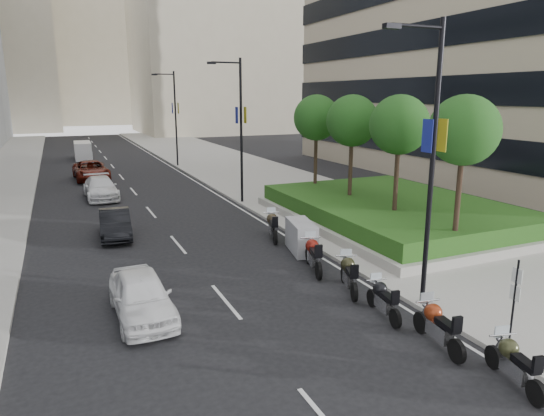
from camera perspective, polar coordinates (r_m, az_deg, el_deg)
ground at (r=14.03m, az=6.03°, el=-15.93°), size 160.00×160.00×0.00m
sidewalk_right at (r=43.86m, az=-3.23°, el=4.29°), size 10.00×100.00×0.15m
lane_edge at (r=42.32m, az=-9.97°, el=3.69°), size 0.12×100.00×0.01m
lane_centre at (r=41.41m, az=-16.97°, el=3.11°), size 0.12×100.00×0.01m
building_cream_right at (r=95.53m, az=-6.87°, el=19.77°), size 28.00×24.00×36.00m
building_cream_centre at (r=131.40m, az=-21.16°, el=17.62°), size 30.00×24.00×38.00m
planter at (r=26.98m, az=14.00°, el=-1.09°), size 10.00×14.00×0.40m
hedge at (r=26.85m, az=14.07°, el=0.15°), size 9.40×13.40×0.80m
tree_0 at (r=20.76m, az=21.65°, el=8.43°), size 2.80×2.80×6.30m
tree_1 at (r=23.74m, az=14.75°, el=9.39°), size 2.80×2.80×6.30m
tree_2 at (r=26.99m, az=9.42°, el=10.04°), size 2.80×2.80×6.30m
tree_3 at (r=30.41m, az=5.24°, el=10.49°), size 2.80×2.80×6.30m
lamp_post_0 at (r=15.63m, az=18.00°, el=6.13°), size 2.34×0.45×9.00m
lamp_post_1 at (r=30.45m, az=-3.94°, el=9.84°), size 2.34×0.45×9.00m
lamp_post_2 at (r=47.75m, az=-11.47°, el=10.79°), size 2.34×0.45×9.00m
parking_sign at (r=14.95m, az=26.64°, el=-9.27°), size 0.06×0.32×2.50m
motorcycle_0 at (r=13.42m, az=26.57°, el=-15.99°), size 0.79×2.13×1.08m
motorcycle_1 at (r=14.45m, az=18.91°, el=-12.96°), size 0.77×2.31×1.15m
motorcycle_2 at (r=15.81m, az=12.93°, el=-10.43°), size 0.71×2.12×1.06m
motorcycle_3 at (r=17.49m, az=9.04°, el=-7.71°), size 1.04×2.24×1.17m
motorcycle_4 at (r=19.26m, az=4.88°, el=-5.51°), size 0.97×2.41×1.23m
motorcycle_5 at (r=21.45m, az=3.45°, el=-3.43°), size 1.38×2.43×1.39m
motorcycle_6 at (r=23.38m, az=0.08°, el=-2.12°), size 0.98×2.38×1.21m
car_a at (r=15.85m, az=-15.12°, el=-9.91°), size 1.75×4.23×1.43m
car_b at (r=24.92m, az=-17.97°, el=-1.77°), size 1.71×4.15×1.34m
car_c at (r=34.59m, az=-19.51°, el=2.24°), size 2.14×4.99×1.43m
car_d at (r=42.59m, az=-20.50°, el=4.16°), size 2.81×5.67×1.55m
delivery_van at (r=56.72m, az=-21.35°, el=6.23°), size 1.76×4.44×1.85m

